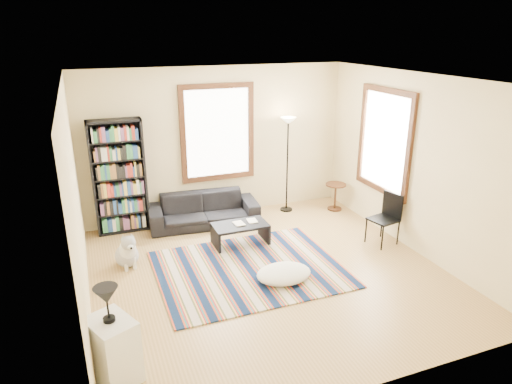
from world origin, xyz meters
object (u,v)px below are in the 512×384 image
object	(u,v)px
folding_chair	(383,220)
coffee_table	(240,234)
sofa	(204,210)
floor_cushion	(284,274)
side_table	(335,197)
white_cabinet	(113,350)
floor_lamp	(287,165)
bookshelf	(119,177)
dog	(126,249)

from	to	relation	value
folding_chair	coffee_table	bearing A→B (deg)	147.50
sofa	floor_cushion	world-z (taller)	sofa
coffee_table	folding_chair	world-z (taller)	folding_chair
side_table	white_cabinet	world-z (taller)	white_cabinet
folding_chair	white_cabinet	size ratio (longest dim) A/B	1.23
sofa	floor_lamp	size ratio (longest dim) A/B	1.06
bookshelf	dog	xyz separation A→B (m)	(-0.09, -1.35, -0.72)
bookshelf	side_table	xyz separation A→B (m)	(4.03, -0.49, -0.73)
sofa	coffee_table	distance (m)	1.07
coffee_table	floor_lamp	distance (m)	1.90
side_table	white_cabinet	bearing A→B (deg)	-143.94
bookshelf	coffee_table	world-z (taller)	bookshelf
floor_lamp	dog	size ratio (longest dim) A/B	3.35
sofa	floor_lamp	bearing A→B (deg)	8.60
white_cabinet	sofa	bearing A→B (deg)	37.14
folding_chair	white_cabinet	xyz separation A→B (m)	(-4.45, -1.66, -0.08)
coffee_table	folding_chair	distance (m)	2.38
floor_lamp	folding_chair	xyz separation A→B (m)	(0.87, -1.93, -0.50)
coffee_table	dog	distance (m)	1.86
coffee_table	white_cabinet	world-z (taller)	white_cabinet
bookshelf	floor_cushion	bearing A→B (deg)	-53.06
white_cabinet	folding_chair	bearing A→B (deg)	-4.19
sofa	bookshelf	distance (m)	1.60
floor_lamp	side_table	distance (m)	1.17
floor_lamp	white_cabinet	world-z (taller)	floor_lamp
coffee_table	side_table	distance (m)	2.40
floor_cushion	coffee_table	bearing A→B (deg)	98.39
floor_cushion	side_table	size ratio (longest dim) A/B	1.49
white_cabinet	floor_lamp	bearing A→B (deg)	20.43
sofa	white_cabinet	world-z (taller)	white_cabinet
side_table	dog	world-z (taller)	dog
folding_chair	floor_lamp	bearing A→B (deg)	102.13
sofa	white_cabinet	xyz separation A→B (m)	(-1.87, -3.50, 0.06)
floor_cushion	dog	world-z (taller)	dog
sofa	coffee_table	xyz separation A→B (m)	(0.36, -1.00, -0.11)
bookshelf	floor_cushion	world-z (taller)	bookshelf
floor_cushion	dog	xyz separation A→B (m)	(-2.05, 1.25, 0.18)
bookshelf	floor_lamp	bearing A→B (deg)	-3.13
bookshelf	side_table	bearing A→B (deg)	-6.91
sofa	floor_lamp	xyz separation A→B (m)	(1.71, 0.10, 0.64)
side_table	coffee_table	bearing A→B (deg)	-160.91
coffee_table	floor_cushion	size ratio (longest dim) A/B	1.12
sofa	bookshelf	bearing A→B (deg)	174.35
dog	white_cabinet	bearing A→B (deg)	-107.87
side_table	folding_chair	xyz separation A→B (m)	(-0.05, -1.61, 0.16)
floor_cushion	folding_chair	distance (m)	2.11
coffee_table	folding_chair	size ratio (longest dim) A/B	1.05
bookshelf	floor_lamp	world-z (taller)	bookshelf
floor_lamp	white_cabinet	distance (m)	5.11
sofa	side_table	size ratio (longest dim) A/B	3.64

